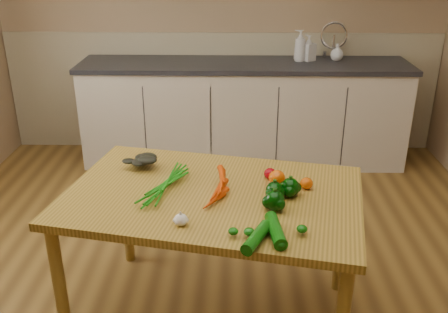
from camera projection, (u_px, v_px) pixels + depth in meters
name	position (u px, v px, depth m)	size (l,w,h in m)	color
room	(210.00, 86.00, 2.30)	(4.04, 5.04, 2.64)	olive
counter_run	(245.00, 111.00, 4.46)	(2.84, 0.64, 1.14)	beige
table	(213.00, 208.00, 2.43)	(1.55, 1.16, 0.75)	#A98131
soap_bottle_a	(300.00, 46.00, 4.27)	(0.10, 0.10, 0.27)	silver
soap_bottle_b	(309.00, 48.00, 4.30)	(0.10, 0.10, 0.22)	silver
soap_bottle_c	(337.00, 52.00, 4.32)	(0.11, 0.11, 0.14)	silver
carrot_bunch	(202.00, 186.00, 2.38)	(0.26, 0.20, 0.07)	#C83B04
leafy_greens	(138.00, 157.00, 2.66)	(0.20, 0.18, 0.10)	black
garlic_bulb	(181.00, 220.00, 2.11)	(0.06, 0.06, 0.05)	white
pepper_a	(274.00, 190.00, 2.32)	(0.08, 0.08, 0.08)	black
pepper_b	(290.00, 187.00, 2.35)	(0.09, 0.09, 0.09)	black
pepper_c	(275.00, 201.00, 2.22)	(0.09, 0.09, 0.09)	black
tomato_a	(270.00, 174.00, 2.52)	(0.06, 0.06, 0.06)	#91020B
tomato_b	(277.00, 178.00, 2.46)	(0.08, 0.08, 0.08)	#D04C05
tomato_c	(306.00, 183.00, 2.42)	(0.06, 0.06, 0.06)	#D04C05
zucchini_a	(276.00, 230.00, 2.03)	(0.06, 0.06, 0.22)	#084B08
zucchini_b	(257.00, 237.00, 1.99)	(0.05, 0.05, 0.21)	#084B08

